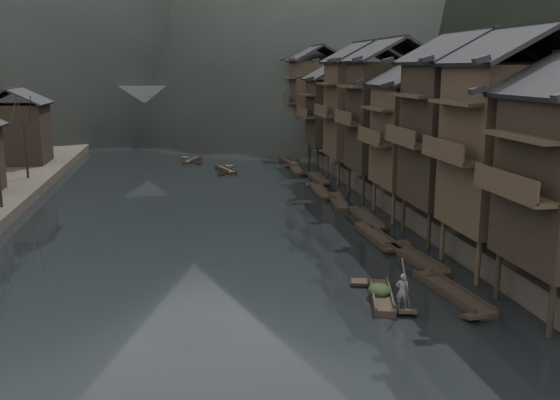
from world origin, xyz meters
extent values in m
plane|color=black|center=(0.00, 0.00, 0.00)|extent=(300.00, 300.00, 0.00)
cube|color=#2D2823|center=(35.00, 40.00, 0.90)|extent=(40.00, 200.00, 1.80)
cylinder|color=black|center=(14.20, -10.40, 1.30)|extent=(0.30, 0.30, 2.90)
cylinder|color=black|center=(14.20, -5.60, 1.30)|extent=(0.30, 0.30, 2.90)
cylinder|color=black|center=(16.95, -5.60, 1.30)|extent=(0.30, 0.30, 2.90)
cube|color=#2F251A|center=(13.30, -8.00, 6.16)|extent=(1.20, 5.70, 0.25)
cylinder|color=#2F251A|center=(14.20, -3.40, 1.30)|extent=(0.30, 0.30, 2.90)
cylinder|color=#2F251A|center=(14.20, 1.40, 1.30)|extent=(0.30, 0.30, 2.90)
cylinder|color=#2F251A|center=(16.95, -3.40, 1.30)|extent=(0.30, 0.30, 2.90)
cylinder|color=#2F251A|center=(16.95, 1.40, 1.30)|extent=(0.30, 0.30, 2.90)
cube|color=#2F251A|center=(17.30, -1.00, 7.31)|extent=(7.00, 6.00, 9.41)
cube|color=#2F251A|center=(13.30, -1.00, 6.84)|extent=(1.20, 5.70, 0.25)
cylinder|color=black|center=(14.20, 3.60, 1.30)|extent=(0.30, 0.30, 2.90)
cylinder|color=black|center=(14.20, 8.40, 1.30)|extent=(0.30, 0.30, 2.90)
cylinder|color=black|center=(16.95, 3.60, 1.30)|extent=(0.30, 0.30, 2.90)
cylinder|color=black|center=(16.95, 8.40, 1.30)|extent=(0.30, 0.30, 2.90)
cube|color=black|center=(17.30, 6.00, 7.37)|extent=(7.00, 6.00, 9.53)
cube|color=#2F251A|center=(13.30, 6.00, 6.89)|extent=(1.20, 5.70, 0.25)
cylinder|color=#2F251A|center=(14.20, 10.60, 1.30)|extent=(0.30, 0.30, 2.90)
cylinder|color=#2F251A|center=(14.20, 15.40, 1.30)|extent=(0.30, 0.30, 2.90)
cylinder|color=#2F251A|center=(16.95, 10.60, 1.30)|extent=(0.30, 0.30, 2.90)
cylinder|color=#2F251A|center=(16.95, 15.40, 1.30)|extent=(0.30, 0.30, 2.90)
cube|color=#2F251A|center=(17.30, 13.00, 6.52)|extent=(7.00, 6.00, 7.85)
cube|color=#2F251A|center=(13.30, 13.00, 6.13)|extent=(1.20, 5.70, 0.25)
cylinder|color=black|center=(14.20, 18.60, 1.30)|extent=(0.30, 0.30, 2.90)
cylinder|color=black|center=(14.20, 23.40, 1.30)|extent=(0.30, 0.30, 2.90)
cylinder|color=black|center=(16.95, 18.60, 1.30)|extent=(0.30, 0.30, 2.90)
cylinder|color=black|center=(16.95, 23.40, 1.30)|extent=(0.30, 0.30, 2.90)
cube|color=black|center=(17.30, 21.00, 7.48)|extent=(7.00, 6.00, 9.76)
cube|color=#2F251A|center=(13.30, 21.00, 6.99)|extent=(1.20, 5.70, 0.25)
cylinder|color=#2F251A|center=(14.20, 27.60, 1.30)|extent=(0.30, 0.30, 2.90)
cylinder|color=#2F251A|center=(14.20, 32.40, 1.30)|extent=(0.30, 0.30, 2.90)
cylinder|color=#2F251A|center=(16.95, 27.60, 1.30)|extent=(0.30, 0.30, 2.90)
cylinder|color=#2F251A|center=(16.95, 32.40, 1.30)|extent=(0.30, 0.30, 2.90)
cube|color=#2F251A|center=(17.30, 30.00, 7.49)|extent=(7.00, 6.00, 9.78)
cube|color=#2F251A|center=(13.30, 30.00, 7.00)|extent=(1.20, 5.70, 0.25)
cylinder|color=black|center=(14.20, 37.60, 1.30)|extent=(0.30, 0.30, 2.90)
cylinder|color=black|center=(14.20, 42.40, 1.30)|extent=(0.30, 0.30, 2.90)
cylinder|color=black|center=(16.95, 37.60, 1.30)|extent=(0.30, 0.30, 2.90)
cylinder|color=black|center=(16.95, 42.40, 1.30)|extent=(0.30, 0.30, 2.90)
cube|color=black|center=(17.30, 40.00, 6.51)|extent=(7.00, 6.00, 7.83)
cube|color=#2F251A|center=(13.30, 40.00, 6.12)|extent=(1.20, 5.70, 0.25)
cylinder|color=#2F251A|center=(14.20, 49.60, 1.30)|extent=(0.30, 0.30, 2.90)
cylinder|color=#2F251A|center=(14.20, 54.40, 1.30)|extent=(0.30, 0.30, 2.90)
cylinder|color=#2F251A|center=(16.95, 49.60, 1.30)|extent=(0.30, 0.30, 2.90)
cylinder|color=#2F251A|center=(16.95, 54.40, 1.30)|extent=(0.30, 0.30, 2.90)
cube|color=#2F251A|center=(17.30, 52.00, 7.66)|extent=(7.00, 6.00, 10.12)
cube|color=#2F251A|center=(13.30, 52.00, 7.16)|extent=(1.20, 5.70, 0.25)
cube|color=black|center=(-20.50, 42.00, 4.60)|extent=(6.50, 6.50, 6.80)
cylinder|color=black|center=(-17.00, 31.15, 3.91)|extent=(0.24, 0.24, 5.43)
cube|color=black|center=(12.09, -4.84, 0.15)|extent=(1.85, 6.94, 0.30)
cube|color=black|center=(12.09, -4.84, 0.33)|extent=(1.89, 6.81, 0.10)
cube|color=black|center=(12.45, -1.57, 0.29)|extent=(1.02, 0.94, 0.35)
cube|color=black|center=(11.72, -8.11, 0.29)|extent=(1.02, 0.94, 0.35)
cube|color=black|center=(12.42, 1.19, 0.15)|extent=(1.88, 6.88, 0.30)
cube|color=black|center=(12.42, 1.19, 0.33)|extent=(1.92, 6.75, 0.10)
cube|color=black|center=(12.80, 4.43, 0.29)|extent=(1.03, 0.94, 0.35)
cube|color=black|center=(12.04, -2.05, 0.29)|extent=(1.03, 0.94, 0.35)
cube|color=black|center=(11.56, 6.49, 0.15)|extent=(1.35, 6.95, 0.30)
cube|color=black|center=(11.56, 6.49, 0.33)|extent=(1.40, 6.81, 0.10)
cube|color=black|center=(11.68, 9.81, 0.29)|extent=(0.97, 0.88, 0.35)
cube|color=black|center=(11.43, 3.18, 0.29)|extent=(0.97, 0.88, 0.35)
cube|color=black|center=(12.48, 11.95, 0.15)|extent=(1.23, 6.93, 0.30)
cube|color=black|center=(12.48, 11.95, 0.33)|extent=(1.29, 6.80, 0.10)
cube|color=black|center=(12.41, 15.27, 0.29)|extent=(0.95, 0.87, 0.35)
cube|color=black|center=(12.54, 8.64, 0.29)|extent=(0.95, 0.87, 0.35)
cube|color=black|center=(11.85, 18.74, 0.15)|extent=(2.01, 7.20, 0.30)
cube|color=black|center=(11.85, 18.74, 0.33)|extent=(2.05, 7.07, 0.10)
cube|color=black|center=(11.41, 22.13, 0.29)|extent=(1.04, 0.99, 0.35)
cube|color=black|center=(12.29, 15.35, 0.29)|extent=(1.04, 0.99, 0.35)
cube|color=black|center=(11.29, 23.34, 0.15)|extent=(1.55, 7.03, 0.30)
cube|color=black|center=(11.29, 23.34, 0.33)|extent=(1.60, 6.89, 0.10)
cube|color=black|center=(11.08, 26.68, 0.29)|extent=(0.99, 0.92, 0.35)
cube|color=black|center=(11.51, 20.00, 0.29)|extent=(0.99, 0.92, 0.35)
cube|color=black|center=(12.62, 29.92, 0.15)|extent=(1.16, 6.53, 0.30)
cube|color=black|center=(12.62, 29.92, 0.33)|extent=(1.21, 6.40, 0.10)
cube|color=black|center=(12.65, 33.05, 0.29)|extent=(0.94, 0.81, 0.34)
cube|color=black|center=(12.59, 26.79, 0.29)|extent=(0.94, 0.81, 0.34)
cube|color=black|center=(11.39, 36.45, 0.15)|extent=(1.68, 6.59, 0.30)
cube|color=black|center=(11.39, 36.45, 0.33)|extent=(1.73, 6.47, 0.10)
cube|color=black|center=(11.11, 39.57, 0.29)|extent=(1.00, 0.88, 0.34)
cube|color=black|center=(11.67, 33.33, 0.29)|extent=(1.00, 0.88, 0.34)
cube|color=black|center=(11.65, 43.16, 0.15)|extent=(2.02, 7.10, 0.30)
cube|color=black|center=(11.65, 43.16, 0.33)|extent=(2.05, 6.97, 0.10)
cube|color=black|center=(12.10, 46.50, 0.29)|extent=(1.04, 0.98, 0.35)
cube|color=black|center=(11.21, 39.82, 0.29)|extent=(1.04, 0.98, 0.35)
cube|color=black|center=(12.35, 46.81, 0.15)|extent=(1.58, 6.47, 0.30)
cube|color=black|center=(12.35, 46.81, 0.33)|extent=(1.63, 6.35, 0.10)
cube|color=black|center=(12.58, 49.88, 0.29)|extent=(0.99, 0.86, 0.34)
cube|color=black|center=(12.11, 43.74, 0.29)|extent=(0.99, 0.86, 0.34)
cube|color=black|center=(3.29, 37.80, 0.15)|extent=(2.31, 5.21, 0.30)
cube|color=black|center=(3.29, 37.80, 0.33)|extent=(2.34, 5.12, 0.10)
cube|color=black|center=(3.93, 40.18, 0.29)|extent=(0.99, 0.84, 0.30)
cube|color=black|center=(2.64, 35.43, 0.29)|extent=(0.99, 0.84, 0.30)
cube|color=black|center=(-0.40, 46.38, 0.15)|extent=(2.62, 4.99, 0.30)
cube|color=black|center=(-0.40, 46.38, 0.33)|extent=(2.63, 4.91, 0.10)
cube|color=black|center=(-1.21, 48.61, 0.29)|extent=(1.01, 0.87, 0.30)
cube|color=black|center=(0.40, 44.15, 0.29)|extent=(1.01, 0.87, 0.30)
cube|color=#4C4C4F|center=(0.00, 72.00, 7.20)|extent=(40.00, 6.00, 1.60)
cube|color=#4C4C4F|center=(0.00, 69.30, 8.50)|extent=(40.00, 0.50, 1.00)
cube|color=#4C4C4F|center=(0.00, 74.70, 8.50)|extent=(40.00, 0.50, 1.00)
cube|color=#4C4C4F|center=(-14.00, 72.00, 3.20)|extent=(3.20, 6.00, 6.40)
cube|color=#4C4C4F|center=(-4.50, 72.00, 3.20)|extent=(3.20, 6.00, 6.40)
cube|color=#4C4C4F|center=(4.50, 72.00, 3.20)|extent=(3.20, 6.00, 6.40)
cube|color=#4C4C4F|center=(14.00, 72.00, 3.20)|extent=(3.20, 6.00, 6.40)
cube|color=black|center=(8.23, -4.76, 0.15)|extent=(2.18, 4.92, 0.30)
cube|color=black|center=(8.23, -4.76, 0.33)|extent=(2.20, 4.83, 0.10)
cube|color=black|center=(7.67, -2.52, 0.29)|extent=(1.01, 0.80, 0.30)
cube|color=black|center=(8.79, -7.00, 0.29)|extent=(1.01, 0.80, 0.30)
ellipsoid|color=black|center=(8.17, -4.53, 0.78)|extent=(1.15, 1.50, 0.69)
imported|color=#4D4C4E|center=(8.67, -6.53, 1.34)|extent=(0.76, 0.62, 1.80)
cylinder|color=#8C7A51|center=(8.87, -6.53, 3.96)|extent=(1.21, 1.59, 3.44)
camera|label=1|loc=(-1.93, -34.26, 11.87)|focal=40.00mm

